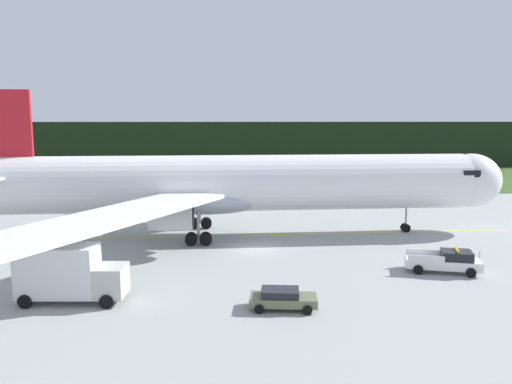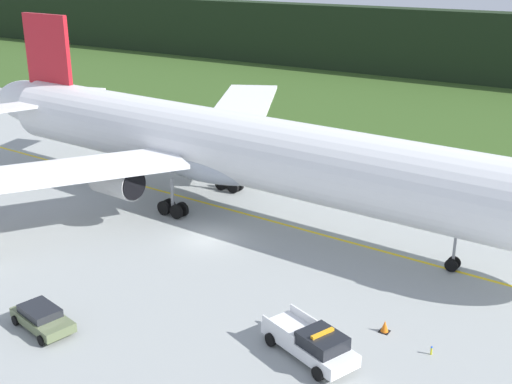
{
  "view_description": "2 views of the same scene",
  "coord_description": "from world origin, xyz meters",
  "px_view_note": "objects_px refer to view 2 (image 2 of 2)",
  "views": [
    {
      "loc": [
        -6.32,
        -45.35,
        11.97
      ],
      "look_at": [
        1.01,
        6.6,
        4.46
      ],
      "focal_mm": 35.26,
      "sensor_mm": 36.0,
      "label": 1
    },
    {
      "loc": [
        27.66,
        -35.73,
        20.14
      ],
      "look_at": [
        4.99,
        -0.82,
        5.03
      ],
      "focal_mm": 45.81,
      "sensor_mm": 36.0,
      "label": 2
    }
  ],
  "objects_px": {
    "airliner": "(227,148)",
    "apron_cone": "(385,326)",
    "staff_car": "(42,317)",
    "ops_pickup_truck": "(312,342)"
  },
  "relations": [
    {
      "from": "ops_pickup_truck",
      "to": "apron_cone",
      "type": "relative_size",
      "value": 8.44
    },
    {
      "from": "staff_car",
      "to": "apron_cone",
      "type": "bearing_deg",
      "value": 31.86
    },
    {
      "from": "apron_cone",
      "to": "airliner",
      "type": "bearing_deg",
      "value": 149.86
    },
    {
      "from": "staff_car",
      "to": "apron_cone",
      "type": "relative_size",
      "value": 6.34
    },
    {
      "from": "airliner",
      "to": "staff_car",
      "type": "height_order",
      "value": "airliner"
    },
    {
      "from": "airliner",
      "to": "ops_pickup_truck",
      "type": "height_order",
      "value": "airliner"
    },
    {
      "from": "airliner",
      "to": "apron_cone",
      "type": "xyz_separation_m",
      "value": [
        18.49,
        -10.74,
        -5.03
      ]
    },
    {
      "from": "ops_pickup_truck",
      "to": "apron_cone",
      "type": "height_order",
      "value": "ops_pickup_truck"
    },
    {
      "from": "ops_pickup_truck",
      "to": "apron_cone",
      "type": "distance_m",
      "value": 5.05
    },
    {
      "from": "staff_car",
      "to": "ops_pickup_truck",
      "type": "bearing_deg",
      "value": 22.24
    }
  ]
}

